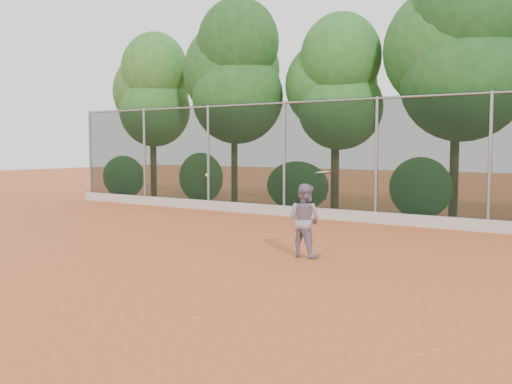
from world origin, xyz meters
The scene contains 7 objects.
ground centered at (0.00, 0.00, 0.00)m, with size 80.00×80.00×0.00m, color #C35D2E.
concrete_curb centered at (0.00, 6.82, 0.15)m, with size 24.00×0.20×0.30m, color beige.
tennis_player centered at (0.80, 1.49, 0.71)m, with size 0.69×0.54×1.42m, color gray.
chainlink_fence centered at (0.00, 7.00, 1.86)m, with size 24.09×0.09×3.50m.
foliage_backdrop centered at (-0.55, 8.98, 4.40)m, with size 23.70×3.63×7.55m.
tennis_racket centered at (1.28, 1.34, 1.61)m, with size 0.43×0.43×0.55m.
tennis_ball_in_flight centered at (-1.38, 1.21, 1.53)m, with size 0.07×0.07×0.07m.
Camera 1 is at (6.13, -8.07, 2.14)m, focal length 40.00 mm.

